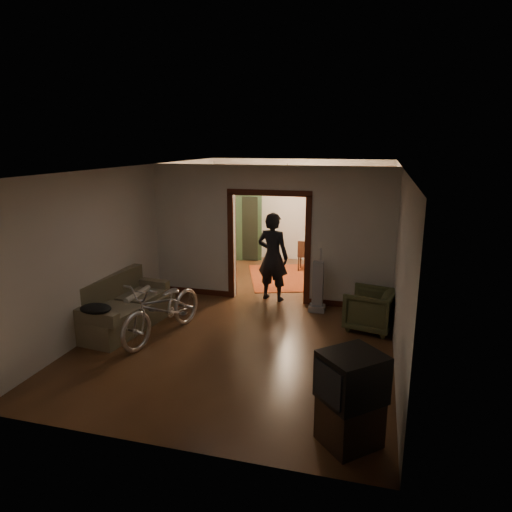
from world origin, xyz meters
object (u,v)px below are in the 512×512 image
at_px(bicycle, 163,308).
at_px(armchair, 370,309).
at_px(sofa, 124,303).
at_px(person, 273,257).
at_px(locker, 245,227).
at_px(desk, 339,253).

height_order(bicycle, armchair, bicycle).
relative_size(sofa, bicycle, 1.00).
xyz_separation_m(armchair, person, (-2.02, 1.09, 0.56)).
height_order(locker, desk, locker).
bearing_deg(person, desk, -98.91).
relative_size(sofa, locker, 1.08).
bearing_deg(locker, desk, -22.94).
distance_m(person, locker, 3.57).
xyz_separation_m(sofa, locker, (0.67, 5.35, 0.46)).
bearing_deg(locker, person, -81.33).
bearing_deg(desk, armchair, -94.75).
bearing_deg(bicycle, desk, 77.95).
distance_m(person, desk, 3.19).
bearing_deg(armchair, bicycle, -56.68).
relative_size(sofa, desk, 1.85).
distance_m(sofa, locker, 5.41).
relative_size(person, desk, 1.75).
relative_size(sofa, person, 1.06).
bearing_deg(armchair, desk, -154.48).
height_order(sofa, person, person).
bearing_deg(sofa, bicycle, -7.29).
height_order(bicycle, desk, bicycle).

